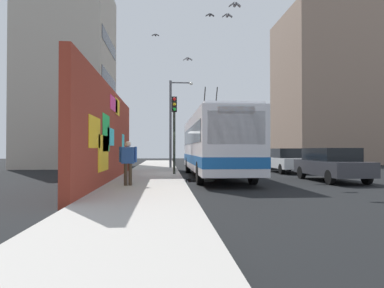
{
  "coord_description": "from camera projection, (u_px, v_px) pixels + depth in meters",
  "views": [
    {
      "loc": [
        -19.83,
        0.84,
        1.51
      ],
      "look_at": [
        0.17,
        -0.7,
        1.83
      ],
      "focal_mm": 32.43,
      "sensor_mm": 36.0,
      "label": 1
    }
  ],
  "objects": [
    {
      "name": "street_lamp",
      "position": [
        173.0,
        117.0,
        26.44
      ],
      "size": [
        0.44,
        1.8,
        6.63
      ],
      "color": "#4C4C51",
      "rests_on": "sidewalk_slab"
    },
    {
      "name": "parked_car_white",
      "position": [
        285.0,
        160.0,
        22.67
      ],
      "size": [
        4.52,
        1.76,
        1.58
      ],
      "color": "white",
      "rests_on": "ground_plane"
    },
    {
      "name": "building_far_right",
      "position": [
        326.0,
        89.0,
        38.52
      ],
      "size": [
        10.06,
        9.67,
        16.48
      ],
      "color": "gray",
      "rests_on": "ground_plane"
    },
    {
      "name": "parked_car_navy",
      "position": [
        263.0,
        158.0,
        27.89
      ],
      "size": [
        4.11,
        1.83,
        1.58
      ],
      "color": "navy",
      "rests_on": "ground_plane"
    },
    {
      "name": "traffic_light",
      "position": [
        174.0,
        122.0,
        19.2
      ],
      "size": [
        0.49,
        0.28,
        4.3
      ],
      "color": "#2D382D",
      "rests_on": "sidewalk_slab"
    },
    {
      "name": "curbside_puddle",
      "position": [
        195.0,
        180.0,
        16.9
      ],
      "size": [
        1.97,
        1.97,
        0.0
      ],
      "primitive_type": "cylinder",
      "color": "black",
      "rests_on": "ground_plane"
    },
    {
      "name": "sidewalk_slab",
      "position": [
        152.0,
        175.0,
        19.68
      ],
      "size": [
        48.0,
        3.2,
        0.15
      ],
      "primitive_type": "cube",
      "color": "#ADA8A0",
      "rests_on": "ground_plane"
    },
    {
      "name": "graffiti_wall",
      "position": [
        110.0,
        136.0,
        15.58
      ],
      "size": [
        14.01,
        0.32,
        4.22
      ],
      "color": "maroon",
      "rests_on": "ground_plane"
    },
    {
      "name": "flying_pigeons",
      "position": [
        198.0,
        28.0,
        19.68
      ],
      "size": [
        10.77,
        4.37,
        3.28
      ],
      "color": "slate"
    },
    {
      "name": "pedestrian_near_wall",
      "position": [
        128.0,
        159.0,
        13.14
      ],
      "size": [
        0.22,
        0.67,
        1.68
      ],
      "color": "#3F3326",
      "rests_on": "sidewalk_slab"
    },
    {
      "name": "city_bus",
      "position": [
        214.0,
        143.0,
        18.8
      ],
      "size": [
        11.94,
        2.61,
        5.13
      ],
      "color": "silver",
      "rests_on": "ground_plane"
    },
    {
      "name": "building_far_left",
      "position": [
        70.0,
        75.0,
        30.28
      ],
      "size": [
        8.58,
        6.86,
        16.0
      ],
      "color": "#B2A899",
      "rests_on": "ground_plane"
    },
    {
      "name": "ground_plane",
      "position": [
        180.0,
        176.0,
        19.81
      ],
      "size": [
        80.0,
        80.0,
        0.0
      ],
      "primitive_type": "plane",
      "color": "black"
    },
    {
      "name": "parked_car_dark_gray",
      "position": [
        331.0,
        164.0,
        16.44
      ],
      "size": [
        4.72,
        1.86,
        1.58
      ],
      "color": "#38383D",
      "rests_on": "ground_plane"
    }
  ]
}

